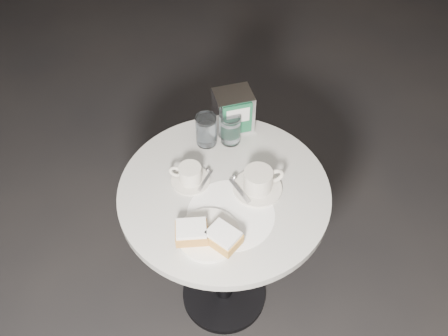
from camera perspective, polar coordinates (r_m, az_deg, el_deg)
ground at (r=2.27m, az=0.01°, el=-14.29°), size 7.00×7.00×0.00m
cafe_table at (r=1.79m, az=0.01°, el=-6.42°), size 0.70×0.70×0.74m
sugar_spill at (r=1.57m, az=0.79°, el=-5.27°), size 0.35×0.35×0.00m
beignet_plate at (r=1.50m, az=-1.85°, el=-7.63°), size 0.24×0.24×0.06m
coffee_cup_left at (r=1.64m, az=-3.92°, el=-0.84°), size 0.15×0.15×0.07m
coffee_cup_right at (r=1.61m, az=3.94°, el=-1.60°), size 0.20×0.20×0.08m
water_glass_left at (r=1.74m, az=-2.05°, el=4.31°), size 0.10×0.10×0.12m
water_glass_right at (r=1.74m, az=0.75°, el=4.46°), size 0.08×0.08×0.11m
napkin_dispenser at (r=1.78m, az=1.07°, el=6.56°), size 0.15×0.14×0.15m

